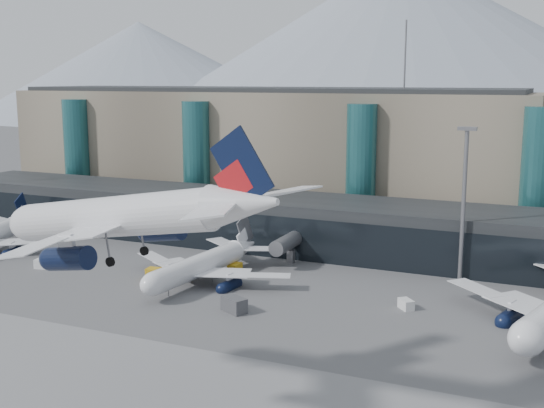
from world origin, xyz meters
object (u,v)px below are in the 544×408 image
Objects in this scene: hero_jet at (139,206)px; lightmast_mid at (464,196)px; veh_a at (43,264)px; jet_parked_mid at (209,256)px; veh_h at (157,274)px; veh_c at (234,305)px; veh_g at (406,304)px; veh_b at (235,268)px.

lightmast_mid is at bearing 77.99° from hero_jet.
veh_a is (-68.87, -22.06, -13.59)m from lightmast_mid.
jet_parked_mid is 9.16m from veh_h.
veh_c is 25.12m from veh_g.
veh_a is 1.16× the size of veh_g.
veh_c is at bearing -20.09° from veh_a.
jet_parked_mid reaches higher than veh_h.
veh_h is at bearing 136.72° from veh_b.
jet_parked_mid is 30.87m from veh_a.
veh_b is (-36.63, -10.59, -13.64)m from lightmast_mid.
lightmast_mid is 0.74× the size of hero_jet.
veh_h is (-25.03, 40.48, -20.55)m from hero_jet.
hero_jet reaches higher than veh_h.
veh_c is at bearing -151.28° from veh_b.
veh_a is 41.90m from veh_c.
veh_g is (33.81, -2.08, -3.21)m from jet_parked_mid.
hero_jet reaches higher than lightmast_mid.
veh_g is (16.26, 42.78, -20.82)m from hero_jet.
veh_a is at bearing 111.89° from veh_b.
veh_a is at bearing 179.18° from veh_h.
veh_b is at bearing 8.91° from veh_a.
veh_g is at bearing 53.42° from veh_c.
lightmast_mid is 22.98m from veh_g.
veh_b is 13.55m from veh_h.
veh_h is at bearing -178.12° from veh_c.
veh_h is (-41.29, -2.30, 0.28)m from veh_g.
veh_g is (63.85, 4.29, -0.09)m from veh_a.
hero_jet is 11.73× the size of veh_a.
veh_a is at bearing -127.79° from veh_g.
veh_b is (32.23, 11.48, -0.04)m from veh_a.
hero_jet is 9.37× the size of veh_h.
hero_jet reaches higher than veh_c.
veh_a is 63.99m from veh_g.
veh_a reaches higher than veh_b.
lightmast_mid is 42.08m from veh_c.
lightmast_mid is 10.10× the size of veh_g.
veh_g is at bearing -105.76° from lightmast_mid.
jet_parked_mid is at bearing 157.60° from veh_c.
veh_g is (31.62, -7.18, -0.04)m from veh_b.
lightmast_mid is 0.79× the size of jet_parked_mid.
veh_h is at bearing 126.57° from jet_parked_mid.
lightmast_mid is at bearing 73.49° from veh_c.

